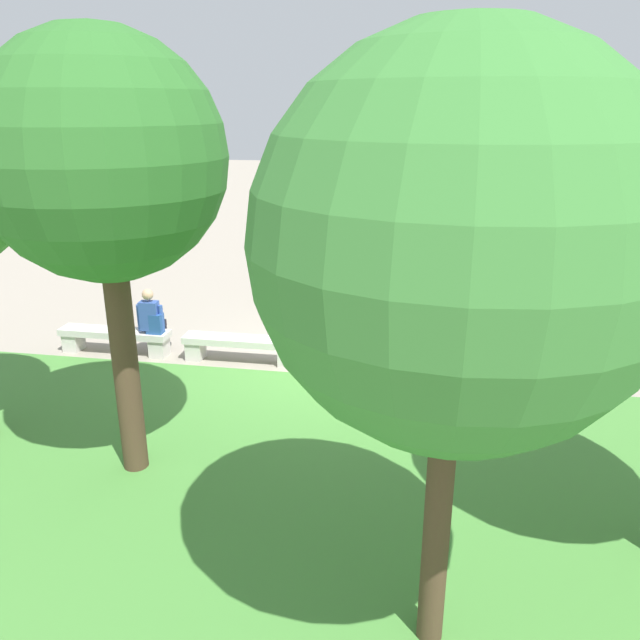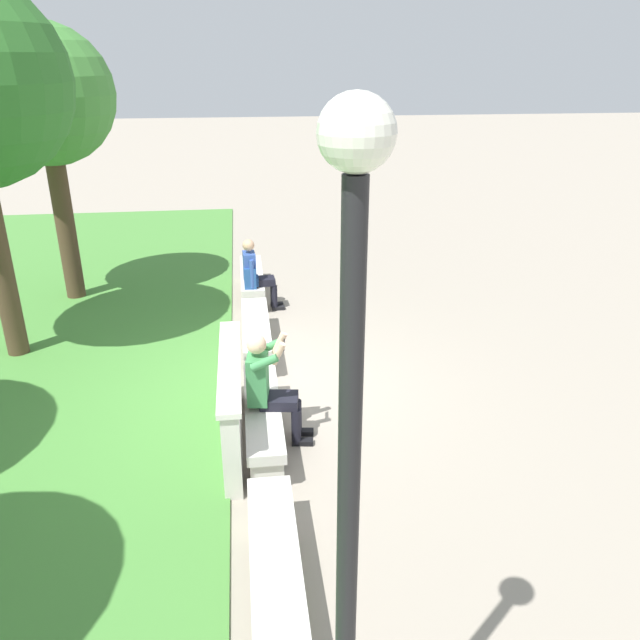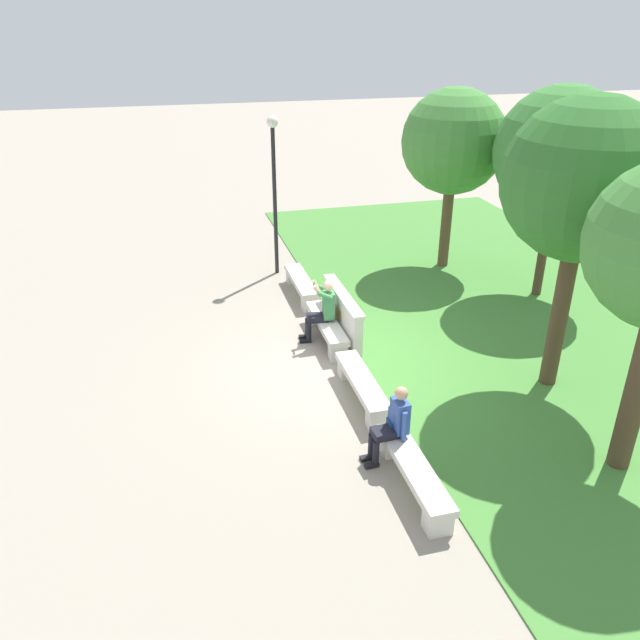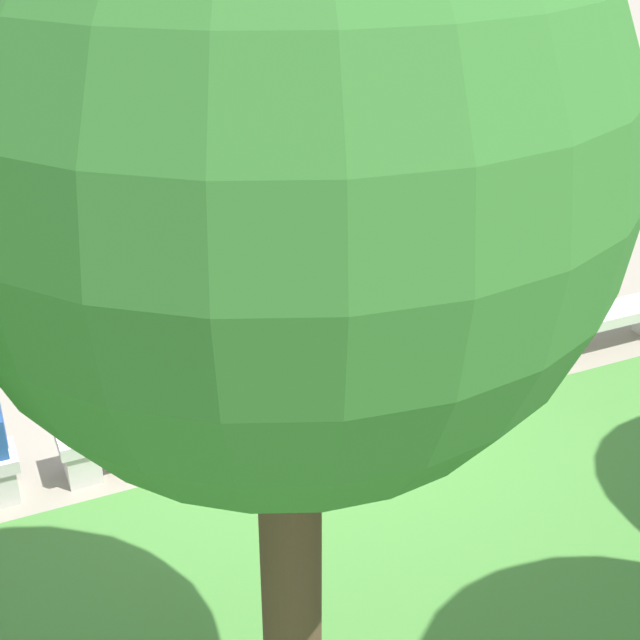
# 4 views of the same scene
# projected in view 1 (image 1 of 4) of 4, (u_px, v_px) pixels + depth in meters

# --- Properties ---
(ground_plane) EXTENTS (80.00, 80.00, 0.00)m
(ground_plane) POSITION_uv_depth(u_px,v_px,m) (307.00, 366.00, 10.80)
(ground_plane) COLOR gray
(grass_strip) EXTENTS (21.10, 8.00, 0.03)m
(grass_strip) POSITION_uv_depth(u_px,v_px,m) (229.00, 524.00, 6.72)
(grass_strip) COLOR #478438
(grass_strip) RESTS_ON ground
(bench_main) EXTENTS (2.03, 0.40, 0.45)m
(bench_main) POSITION_uv_depth(u_px,v_px,m) (520.00, 364.00, 10.13)
(bench_main) COLOR beige
(bench_main) RESTS_ON ground
(bench_near) EXTENTS (2.03, 0.40, 0.45)m
(bench_near) POSITION_uv_depth(u_px,v_px,m) (375.00, 354.00, 10.51)
(bench_near) COLOR beige
(bench_near) RESTS_ON ground
(bench_mid) EXTENTS (2.03, 0.40, 0.45)m
(bench_mid) POSITION_uv_depth(u_px,v_px,m) (241.00, 345.00, 10.89)
(bench_mid) COLOR beige
(bench_mid) RESTS_ON ground
(bench_far) EXTENTS (2.03, 0.40, 0.45)m
(bench_far) POSITION_uv_depth(u_px,v_px,m) (115.00, 337.00, 11.27)
(bench_far) COLOR beige
(bench_far) RESTS_ON ground
(backrest_wall_with_plaque) EXTENTS (2.21, 0.24, 1.01)m
(backrest_wall_with_plaque) POSITION_uv_depth(u_px,v_px,m) (374.00, 350.00, 10.13)
(backrest_wall_with_plaque) COLOR beige
(backrest_wall_with_plaque) RESTS_ON ground
(person_photographer) EXTENTS (0.51, 0.76, 1.32)m
(person_photographer) POSITION_uv_depth(u_px,v_px,m) (379.00, 329.00, 10.43)
(person_photographer) COLOR black
(person_photographer) RESTS_ON ground
(person_distant) EXTENTS (0.48, 0.69, 1.26)m
(person_distant) POSITION_uv_depth(u_px,v_px,m) (152.00, 319.00, 11.10)
(person_distant) COLOR black
(person_distant) RESTS_ON ground
(backpack) EXTENTS (0.28, 0.24, 0.43)m
(backpack) POSITION_uv_depth(u_px,v_px,m) (155.00, 324.00, 11.01)
(backpack) COLOR #234C8C
(backpack) RESTS_ON bench_far
(tree_right_background) EXTENTS (2.65, 2.65, 5.09)m
(tree_right_background) POSITION_uv_depth(u_px,v_px,m) (103.00, 160.00, 6.56)
(tree_right_background) COLOR #4C3826
(tree_right_background) RESTS_ON ground
(tree_far_back) EXTENTS (2.86, 2.86, 4.84)m
(tree_far_back) POSITION_uv_depth(u_px,v_px,m) (458.00, 245.00, 4.20)
(tree_far_back) COLOR #4C3826
(tree_far_back) RESTS_ON ground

